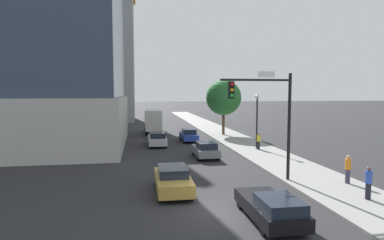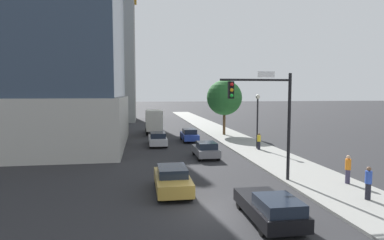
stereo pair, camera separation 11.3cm
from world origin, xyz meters
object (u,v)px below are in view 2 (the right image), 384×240
Objects in this scene: traffic_light_pole at (266,107)px; car_silver at (158,139)px; street_lamp at (258,113)px; street_tree at (224,98)px; car_blue at (189,135)px; car_gold at (172,179)px; construction_building at (97,44)px; box_truck at (154,120)px; pedestrian_yellow_shirt at (259,141)px; pedestrian_orange_shirt at (348,169)px; pedestrian_blue_shirt at (368,183)px; car_gray at (206,150)px; car_black at (270,207)px.

traffic_light_pole reaches higher than car_silver.
street_tree is (-0.54, 11.14, 1.36)m from street_lamp.
car_gold is (-3.88, -19.42, -0.01)m from car_blue.
construction_building is 34.71m from street_tree.
pedestrian_yellow_shirt is at bearing -58.44° from box_truck.
car_gold is at bearing 177.78° from pedestrian_orange_shirt.
pedestrian_blue_shirt is (3.93, -4.37, -3.79)m from traffic_light_pole.
car_gray is 14.22m from pedestrian_blue_shirt.
box_truck is at bearing 122.90° from street_lamp.
car_gray is (14.22, -41.05, -14.79)m from construction_building.
construction_building reaches higher than car_silver.
construction_building reaches higher than car_black.
car_gold is at bearing -112.28° from car_gray.
street_tree is at bearing 91.53° from pedestrian_blue_shirt.
car_silver reaches higher than car_gray.
car_silver is at bearing 116.33° from pedestrian_blue_shirt.
car_black is at bearing -108.37° from street_lamp.
box_truck is 30.24m from pedestrian_orange_shirt.
pedestrian_blue_shirt is (0.19, -16.07, -2.69)m from street_lamp.
construction_building reaches higher than car_gray.
car_black is at bearing -90.00° from car_gray.
box_truck is at bearing -65.51° from construction_building.
street_tree is 4.18× the size of pedestrian_blue_shirt.
traffic_light_pole reaches higher than car_black.
street_lamp is 3.08× the size of pedestrian_orange_shirt.
street_lamp is 1.15× the size of car_silver.
car_gray is (-5.37, -14.36, -4.36)m from street_tree.
street_lamp is 1.26× the size of car_blue.
construction_building is 20.11× the size of pedestrian_blue_shirt.
car_gold is 0.66× the size of box_truck.
car_gray is (-5.91, -3.22, -3.00)m from street_lamp.
street_lamp is 11.24m from street_tree.
car_blue is at bearing 96.69° from traffic_light_pole.
pedestrian_orange_shirt is (10.83, -0.42, 0.31)m from car_gold.
car_blue is 4.70m from car_silver.
car_silver is 2.68× the size of pedestrian_orange_shirt.
car_gold is 10.84m from pedestrian_orange_shirt.
pedestrian_yellow_shirt reaches higher than car_gold.
street_tree is at bearing 37.37° from car_silver.
car_silver is 11.09m from box_truck.
car_gold is at bearing -101.29° from car_blue.
car_blue is at bearing 109.31° from pedestrian_orange_shirt.
street_tree is at bearing 93.74° from pedestrian_orange_shirt.
pedestrian_orange_shirt is at bearing -84.90° from pedestrian_yellow_shirt.
traffic_light_pole reaches higher than street_lamp.
traffic_light_pole is at bearing 163.55° from pedestrian_orange_shirt.
car_black is 2.61× the size of pedestrian_blue_shirt.
street_tree reaches higher than box_truck.
construction_building is 5.08× the size of traffic_light_pole.
car_silver is 0.67× the size of box_truck.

